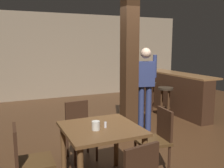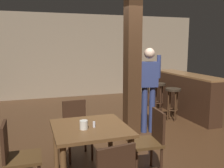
{
  "view_description": "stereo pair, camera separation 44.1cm",
  "coord_description": "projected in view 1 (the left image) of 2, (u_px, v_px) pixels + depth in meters",
  "views": [
    {
      "loc": [
        -2.38,
        -3.87,
        1.79
      ],
      "look_at": [
        -0.6,
        0.11,
        1.1
      ],
      "focal_mm": 40.0,
      "sensor_mm": 36.0,
      "label": 1
    },
    {
      "loc": [
        -1.97,
        -4.03,
        1.79
      ],
      "look_at": [
        -0.6,
        0.11,
        1.1
      ],
      "focal_mm": 40.0,
      "sensor_mm": 36.0,
      "label": 2
    }
  ],
  "objects": [
    {
      "name": "chair_north",
      "position": [
        80.0,
        127.0,
        3.91
      ],
      "size": [
        0.45,
        0.45,
        0.89
      ],
      "color": "#4C3319",
      "rests_on": "ground_plane"
    },
    {
      "name": "ground_plane",
      "position": [
        143.0,
        140.0,
        4.73
      ],
      "size": [
        10.8,
        10.8,
        0.0
      ],
      "primitive_type": "plane",
      "color": "#422816"
    },
    {
      "name": "wall_back",
      "position": [
        76.0,
        56.0,
        8.57
      ],
      "size": [
        8.0,
        0.1,
        2.8
      ],
      "primitive_type": "cube",
      "color": "gray",
      "rests_on": "ground_plane"
    },
    {
      "name": "bar_stool_near",
      "position": [
        165.0,
        95.0,
        5.99
      ],
      "size": [
        0.36,
        0.36,
        0.77
      ],
      "color": "#2D2319",
      "rests_on": "ground_plane"
    },
    {
      "name": "salt_shaker",
      "position": [
        105.0,
        125.0,
        3.08
      ],
      "size": [
        0.03,
        0.03,
        0.07
      ],
      "primitive_type": "cylinder",
      "color": "silver",
      "rests_on": "dining_table"
    },
    {
      "name": "napkin_cup",
      "position": [
        96.0,
        126.0,
        3.0
      ],
      "size": [
        0.1,
        0.1,
        0.11
      ],
      "primitive_type": "cylinder",
      "color": "silver",
      "rests_on": "dining_table"
    },
    {
      "name": "dining_table",
      "position": [
        101.0,
        137.0,
        3.13
      ],
      "size": [
        0.93,
        0.93,
        0.77
      ],
      "color": "brown",
      "rests_on": "ground_plane"
    },
    {
      "name": "bar_counter",
      "position": [
        174.0,
        93.0,
        6.55
      ],
      "size": [
        0.56,
        2.4,
        1.05
      ],
      "color": "brown",
      "rests_on": "ground_plane"
    },
    {
      "name": "bar_stool_mid",
      "position": [
        150.0,
        90.0,
        6.65
      ],
      "size": [
        0.36,
        0.36,
        0.79
      ],
      "color": "#2D2319",
      "rests_on": "ground_plane"
    },
    {
      "name": "chair_east",
      "position": [
        157.0,
        137.0,
        3.5
      ],
      "size": [
        0.46,
        0.46,
        0.89
      ],
      "color": "#4C3319",
      "rests_on": "ground_plane"
    },
    {
      "name": "standing_person",
      "position": [
        145.0,
        84.0,
        5.06
      ],
      "size": [
        0.47,
        0.27,
        1.72
      ],
      "color": "navy",
      "rests_on": "ground_plane"
    },
    {
      "name": "chair_west",
      "position": [
        27.0,
        159.0,
        2.83
      ],
      "size": [
        0.43,
        0.43,
        0.89
      ],
      "color": "#4C3319",
      "rests_on": "ground_plane"
    },
    {
      "name": "pillar",
      "position": [
        129.0,
        64.0,
        4.94
      ],
      "size": [
        0.28,
        0.28,
        2.8
      ],
      "primitive_type": "cube",
      "color": "#422816",
      "rests_on": "ground_plane"
    },
    {
      "name": "bar_stool_far",
      "position": [
        140.0,
        86.0,
        7.22
      ],
      "size": [
        0.35,
        0.35,
        0.78
      ],
      "color": "#2D2319",
      "rests_on": "ground_plane"
    }
  ]
}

